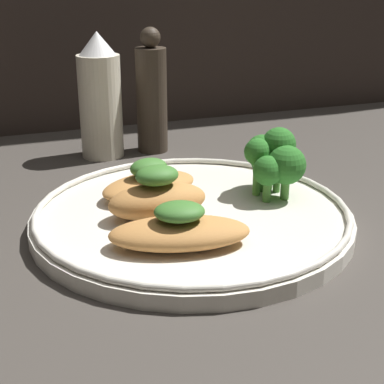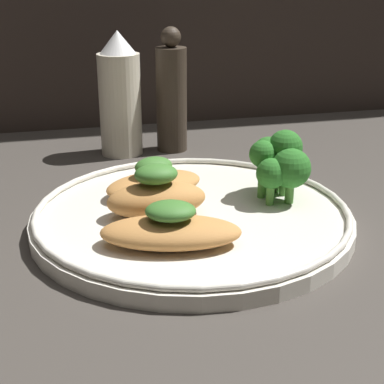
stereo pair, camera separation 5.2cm
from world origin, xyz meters
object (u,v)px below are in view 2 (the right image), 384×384
Objects in this scene: sauce_bottle at (120,97)px; pepper_grinder at (172,95)px; plate at (192,216)px; broccoli_bunch at (278,160)px.

sauce_bottle is 0.98× the size of pepper_grinder.
pepper_grinder reaches higher than sauce_bottle.
plate is 4.45× the size of broccoli_bunch.
sauce_bottle is (-3.33, 23.96, 6.38)cm from plate.
plate is at bearing -82.08° from sauce_bottle.
plate is at bearing -97.72° from pepper_grinder.
sauce_bottle is at bearing 180.00° from pepper_grinder.
broccoli_bunch reaches higher than plate.
broccoli_bunch is at bearing -60.95° from sauce_bottle.
pepper_grinder reaches higher than plate.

